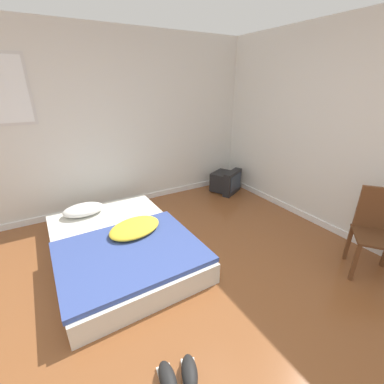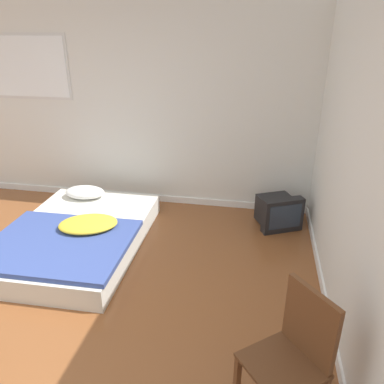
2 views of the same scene
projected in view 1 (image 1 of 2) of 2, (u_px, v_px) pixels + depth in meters
name	position (u px, v px, depth m)	size (l,w,h in m)	color
ground_plane	(191.00, 333.00, 2.09)	(20.00, 20.00, 0.00)	brown
wall_back	(97.00, 126.00, 3.71)	(7.29, 0.08, 2.60)	silver
mattress_bed	(121.00, 244.00, 2.99)	(1.45, 2.05, 0.38)	silver
crt_tv	(226.00, 181.00, 4.72)	(0.59, 0.58, 0.42)	black
wooden_chair	(377.00, 226.00, 2.63)	(0.58, 0.58, 0.91)	brown
sneaker_pair	(179.00, 377.00, 1.72)	(0.32, 0.31, 0.10)	silver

